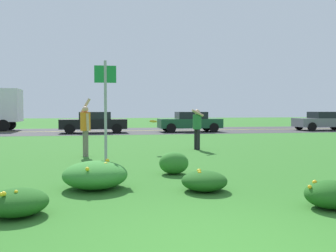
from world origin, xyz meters
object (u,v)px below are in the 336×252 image
(car_gray_leftmost, at_px, (324,121))
(person_thrower_orange_shirt, at_px, (85,126))
(sign_post_near_path, at_px, (105,104))
(person_catcher_green_shirt, at_px, (197,126))
(car_dark_green_center_left, at_px, (190,122))
(frisbee_orange, at_px, (153,121))
(car_black_center_right, at_px, (94,122))

(car_gray_leftmost, bearing_deg, person_thrower_orange_shirt, -143.48)
(sign_post_near_path, height_order, person_catcher_green_shirt, sign_post_near_path)
(car_gray_leftmost, height_order, car_dark_green_center_left, same)
(person_thrower_orange_shirt, relative_size, person_catcher_green_shirt, 1.23)
(frisbee_orange, height_order, car_black_center_right, car_black_center_right)
(sign_post_near_path, height_order, frisbee_orange, sign_post_near_path)
(car_dark_green_center_left, bearing_deg, person_catcher_green_shirt, -103.09)
(sign_post_near_path, bearing_deg, car_black_center_right, 91.48)
(car_dark_green_center_left, bearing_deg, frisbee_orange, -110.13)
(sign_post_near_path, distance_m, car_dark_green_center_left, 17.45)
(car_dark_green_center_left, bearing_deg, sign_post_near_path, -111.62)
(sign_post_near_path, height_order, person_thrower_orange_shirt, sign_post_near_path)
(person_catcher_green_shirt, height_order, frisbee_orange, person_catcher_green_shirt)
(person_thrower_orange_shirt, relative_size, car_black_center_right, 0.44)
(car_dark_green_center_left, distance_m, car_black_center_right, 6.84)
(car_dark_green_center_left, height_order, car_black_center_right, same)
(sign_post_near_path, height_order, car_black_center_right, sign_post_near_path)
(sign_post_near_path, distance_m, person_thrower_orange_shirt, 3.16)
(person_thrower_orange_shirt, xyz_separation_m, person_catcher_green_shirt, (4.26, 1.32, -0.07))
(person_thrower_orange_shirt, relative_size, car_dark_green_center_left, 0.44)
(car_gray_leftmost, relative_size, car_black_center_right, 1.00)
(frisbee_orange, xyz_separation_m, car_dark_green_center_left, (4.62, 12.61, -0.41))
(car_gray_leftmost, xyz_separation_m, car_black_center_right, (-17.61, 0.00, 0.00))
(sign_post_near_path, xyz_separation_m, car_dark_green_center_left, (6.42, 16.20, -0.97))
(person_thrower_orange_shirt, xyz_separation_m, car_gray_leftmost, (17.79, 13.17, -0.28))
(person_catcher_green_shirt, xyz_separation_m, car_gray_leftmost, (13.53, 11.85, -0.22))
(person_catcher_green_shirt, bearing_deg, car_dark_green_center_left, 76.91)
(person_catcher_green_shirt, height_order, car_dark_green_center_left, person_catcher_green_shirt)
(frisbee_orange, bearing_deg, car_black_center_right, 99.96)
(car_gray_leftmost, bearing_deg, car_black_center_right, 180.00)
(sign_post_near_path, bearing_deg, person_thrower_orange_shirt, 101.23)
(frisbee_orange, height_order, car_gray_leftmost, car_gray_leftmost)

